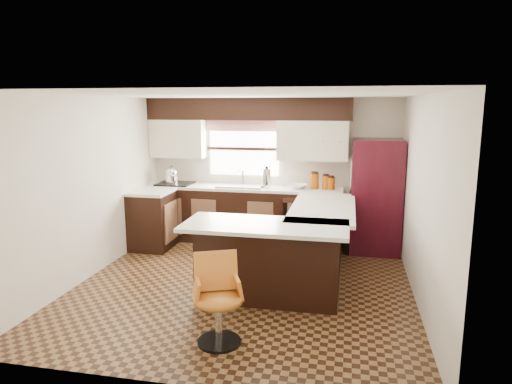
% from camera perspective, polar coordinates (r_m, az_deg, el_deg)
% --- Properties ---
extents(floor, '(4.40, 4.40, 0.00)m').
position_cam_1_polar(floor, '(6.00, -1.50, -11.53)').
color(floor, '#49301A').
rests_on(floor, ground).
extents(ceiling, '(4.40, 4.40, 0.00)m').
position_cam_1_polar(ceiling, '(5.55, -1.62, 12.05)').
color(ceiling, silver).
rests_on(ceiling, wall_back).
extents(wall_back, '(4.40, 0.00, 4.40)m').
position_cam_1_polar(wall_back, '(7.78, 2.12, 2.80)').
color(wall_back, beige).
rests_on(wall_back, floor).
extents(wall_front, '(4.40, 0.00, 4.40)m').
position_cam_1_polar(wall_front, '(3.61, -9.57, -6.69)').
color(wall_front, beige).
rests_on(wall_front, floor).
extents(wall_left, '(0.00, 4.40, 4.40)m').
position_cam_1_polar(wall_left, '(6.46, -20.03, 0.52)').
color(wall_left, beige).
rests_on(wall_left, floor).
extents(wall_right, '(0.00, 4.40, 4.40)m').
position_cam_1_polar(wall_right, '(5.57, 19.98, -1.01)').
color(wall_right, beige).
rests_on(wall_right, floor).
extents(base_cab_back, '(3.30, 0.60, 0.90)m').
position_cam_1_polar(base_cab_back, '(7.72, -1.58, -2.93)').
color(base_cab_back, black).
rests_on(base_cab_back, floor).
extents(base_cab_left, '(0.60, 0.70, 0.90)m').
position_cam_1_polar(base_cab_left, '(7.55, -12.77, -3.51)').
color(base_cab_left, black).
rests_on(base_cab_left, floor).
extents(counter_back, '(3.30, 0.60, 0.04)m').
position_cam_1_polar(counter_back, '(7.62, -1.60, 0.53)').
color(counter_back, silver).
rests_on(counter_back, base_cab_back).
extents(counter_left, '(0.60, 0.70, 0.04)m').
position_cam_1_polar(counter_left, '(7.45, -12.92, 0.02)').
color(counter_left, silver).
rests_on(counter_left, base_cab_left).
extents(soffit, '(3.40, 0.35, 0.36)m').
position_cam_1_polar(soffit, '(7.61, -1.06, 10.33)').
color(soffit, black).
rests_on(soffit, wall_back).
extents(upper_cab_left, '(0.94, 0.35, 0.64)m').
position_cam_1_polar(upper_cab_left, '(7.99, -9.68, 6.61)').
color(upper_cab_left, beige).
rests_on(upper_cab_left, wall_back).
extents(upper_cab_right, '(1.14, 0.35, 0.64)m').
position_cam_1_polar(upper_cab_right, '(7.47, 7.11, 6.41)').
color(upper_cab_right, beige).
rests_on(upper_cab_right, wall_back).
extents(window_pane, '(1.20, 0.02, 0.90)m').
position_cam_1_polar(window_pane, '(7.82, -1.51, 5.43)').
color(window_pane, white).
rests_on(window_pane, wall_back).
extents(valance, '(1.30, 0.06, 0.18)m').
position_cam_1_polar(valance, '(7.76, -1.60, 8.27)').
color(valance, '#D19B93').
rests_on(valance, wall_back).
extents(sink, '(0.75, 0.45, 0.03)m').
position_cam_1_polar(sink, '(7.61, -2.00, 0.79)').
color(sink, '#B2B2B7').
rests_on(sink, counter_back).
extents(dishwasher, '(0.58, 0.03, 0.78)m').
position_cam_1_polar(dishwasher, '(7.29, 5.60, -3.95)').
color(dishwasher, black).
rests_on(dishwasher, floor).
extents(cooktop, '(0.58, 0.50, 0.02)m').
position_cam_1_polar(cooktop, '(7.96, -10.08, 1.05)').
color(cooktop, black).
rests_on(cooktop, counter_back).
extents(peninsula_long, '(0.60, 1.95, 0.90)m').
position_cam_1_polar(peninsula_long, '(6.31, 7.82, -6.16)').
color(peninsula_long, black).
rests_on(peninsula_long, floor).
extents(peninsula_return, '(1.65, 0.60, 0.90)m').
position_cam_1_polar(peninsula_return, '(5.45, 1.53, -8.81)').
color(peninsula_return, black).
rests_on(peninsula_return, floor).
extents(counter_pen_long, '(0.84, 1.95, 0.04)m').
position_cam_1_polar(counter_pen_long, '(6.19, 8.39, -1.98)').
color(counter_pen_long, silver).
rests_on(counter_pen_long, peninsula_long).
extents(counter_pen_return, '(1.89, 0.84, 0.04)m').
position_cam_1_polar(counter_pen_return, '(5.22, 1.16, -4.23)').
color(counter_pen_return, silver).
rests_on(counter_pen_return, peninsula_return).
extents(refrigerator, '(0.76, 0.73, 1.77)m').
position_cam_1_polar(refrigerator, '(7.36, 14.77, -0.49)').
color(refrigerator, '#3A0914').
rests_on(refrigerator, floor).
extents(bar_chair, '(0.61, 0.61, 0.87)m').
position_cam_1_polar(bar_chair, '(4.49, -4.71, -13.41)').
color(bar_chair, '#C76E20').
rests_on(bar_chair, floor).
extents(kettle, '(0.22, 0.22, 0.30)m').
position_cam_1_polar(kettle, '(7.95, -10.49, 2.20)').
color(kettle, silver).
rests_on(kettle, cooktop).
extents(percolator, '(0.15, 0.15, 0.32)m').
position_cam_1_polar(percolator, '(7.51, 1.33, 1.78)').
color(percolator, silver).
rests_on(percolator, counter_back).
extents(mixing_bowl, '(0.37, 0.37, 0.07)m').
position_cam_1_polar(mixing_bowl, '(7.46, 5.25, 0.72)').
color(mixing_bowl, white).
rests_on(mixing_bowl, counter_back).
extents(canister_large, '(0.14, 0.14, 0.25)m').
position_cam_1_polar(canister_large, '(7.44, 7.30, 1.35)').
color(canister_large, '#9A4506').
rests_on(canister_large, counter_back).
extents(canister_med, '(0.12, 0.12, 0.22)m').
position_cam_1_polar(canister_med, '(7.43, 8.72, 1.17)').
color(canister_med, '#9A4506').
rests_on(canister_med, counter_back).
extents(canister_small, '(0.13, 0.13, 0.19)m').
position_cam_1_polar(canister_small, '(7.43, 9.32, 1.06)').
color(canister_small, '#9A4506').
rests_on(canister_small, counter_back).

